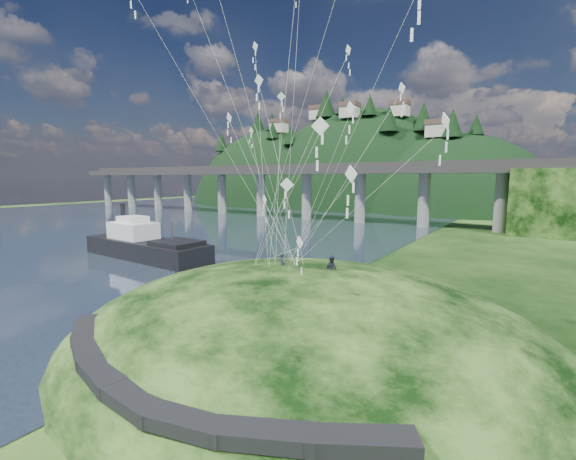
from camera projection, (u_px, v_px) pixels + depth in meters
The scene contains 10 objects.
ground at pixel (202, 324), 29.79m from camera, with size 320.00×320.00×0.00m, color black.
water at pixel (82, 224), 93.79m from camera, with size 240.00×240.00×0.00m, color #2C3B50.
grass_hill at pixel (304, 359), 27.30m from camera, with size 36.00×32.00×13.00m.
footpath at pixel (161, 383), 17.38m from camera, with size 22.29×5.84×0.83m.
bridge at pixel (325, 184), 100.90m from camera, with size 160.00×11.00×15.00m.
far_ridge at pixel (347, 224), 155.69m from camera, with size 153.00×70.00×94.50m.
work_barge at pixel (144, 245), 54.38m from camera, with size 21.78×6.86×7.54m.
wooden_dock at pixel (212, 298), 34.81m from camera, with size 14.62×7.24×1.05m.
kite_flyers at pixel (315, 255), 27.13m from camera, with size 4.56×1.56×1.84m.
kite_swarm at pixel (294, 65), 24.60m from camera, with size 20.82×16.56×20.74m.
Camera 1 is at (21.20, -20.21, 11.27)m, focal length 24.00 mm.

